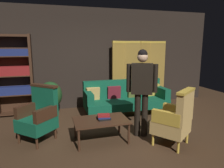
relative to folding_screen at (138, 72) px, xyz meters
name	(u,v)px	position (x,y,z in m)	size (l,w,h in m)	color
ground_plane	(124,141)	(-1.26, -2.25, -0.99)	(10.00, 10.00, 0.00)	#3D2819
back_wall	(96,59)	(-1.26, 0.20, 0.41)	(7.20, 0.10, 2.80)	black
folding_screen	(138,72)	(0.00, 0.00, 0.00)	(1.71, 0.25, 1.90)	olive
bookshelf	(14,74)	(-3.41, -0.06, 0.08)	(0.90, 0.32, 2.05)	#382114
velvet_couch	(125,97)	(-0.71, -0.80, -0.53)	(2.12, 0.78, 0.88)	#382114
coffee_table	(101,122)	(-1.67, -2.12, -0.61)	(1.00, 0.64, 0.42)	#382114
armchair_gilt_accent	(175,119)	(-0.45, -2.65, -0.50)	(0.81, 0.81, 1.04)	gold
armchair_wing_left	(39,115)	(-2.77, -1.73, -0.50)	(0.82, 0.82, 1.04)	#382114
standing_figure	(142,85)	(-0.86, -2.11, 0.04)	(0.55, 0.35, 1.70)	black
potted_plant	(50,96)	(-2.57, -0.39, -0.48)	(0.59, 0.59, 0.88)	brown
book_black_cloth	(104,118)	(-1.62, -2.11, -0.55)	(0.23, 0.20, 0.03)	black
book_navy_cloth	(104,117)	(-1.62, -2.11, -0.52)	(0.22, 0.18, 0.03)	navy
book_red_leather	(104,115)	(-1.62, -2.11, -0.49)	(0.22, 0.17, 0.03)	maroon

